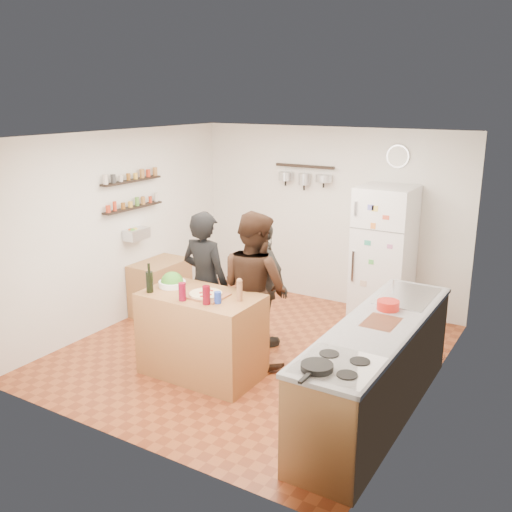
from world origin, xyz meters
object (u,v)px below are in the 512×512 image
Objects in this scene: prep_island at (202,335)px; pepper_mill at (240,292)px; person_back at (263,285)px; fridge at (384,255)px; counter_run at (377,371)px; person_center at (254,289)px; salad_bowl at (172,284)px; side_table at (160,287)px; skillet at (317,367)px; red_bowl at (388,305)px; wine_bottle at (149,282)px; wall_clock at (398,156)px; salt_canister at (218,298)px; person_left at (205,283)px.

prep_island is 0.71m from pepper_mill.
person_back is (-0.28, 0.93, -0.24)m from pepper_mill.
fridge is (1.12, 2.48, 0.45)m from prep_island.
counter_run is 1.46× the size of fridge.
person_center is at bearing 132.63° from person_back.
salad_bowl is 1.70m from side_table.
counter_run is 3.58m from side_table.
skillet is 1.15× the size of red_bowl.
wine_bottle reaches higher than skillet.
wall_clock reaches higher than person_back.
person_center reaches higher than salt_canister.
wine_bottle is 1.91× the size of salt_canister.
wine_bottle is 1.05× the size of red_bowl.
wine_bottle is at bearing -172.87° from salt_canister.
person_back reaches higher than prep_island.
person_center is 5.77× the size of wall_clock.
skillet reaches higher than side_table.
person_back is (-0.13, 1.10, -0.21)m from salt_canister.
fridge reaches higher than pepper_mill.
counter_run is at bearing 3.30° from salad_bowl.
salad_bowl is at bearing -44.26° from side_table.
red_bowl is (1.82, 0.56, 0.51)m from prep_island.
person_center is 1.51m from red_bowl.
red_bowl is (1.37, 0.51, -0.04)m from pepper_mill.
wall_clock is (1.62, 3.03, 1.13)m from wine_bottle.
salt_canister reaches higher than side_table.
pepper_mill is at bearing 143.45° from skillet.
fridge reaches higher than red_bowl.
red_bowl is 0.12× the size of fridge.
counter_run is (1.57, 0.30, -0.52)m from salt_canister.
red_bowl is at bearing 88.08° from skillet.
person_left is 1.49m from side_table.
prep_island is 0.69× the size of fridge.
salad_bowl is 2.88m from fridge.
person_back is (0.17, 0.98, 0.31)m from prep_island.
counter_run is at bearing 5.31° from pepper_mill.
person_center reaches higher than salad_bowl.
wall_clock is (0.67, 2.76, 1.15)m from pepper_mill.
person_center is (0.74, 0.51, -0.07)m from salad_bowl.
fridge is (1.44, 1.97, 0.06)m from person_left.
skillet is at bearing -79.21° from fridge.
prep_island reaches higher than side_table.
prep_island is 0.75× the size of person_left.
person_back reaches higher than side_table.
wine_bottle is at bearing 60.97° from person_center.
salad_bowl is 1.29× the size of wine_bottle.
salt_canister is 0.07× the size of person_center.
side_table is (-1.88, 0.61, -0.50)m from person_center.
person_left is 1.10× the size of person_back.
prep_island is 0.76m from person_center.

